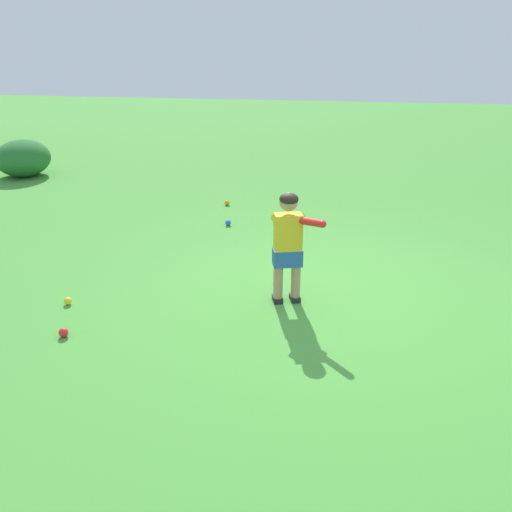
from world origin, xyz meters
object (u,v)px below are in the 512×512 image
Objects in this scene: play_ball_far_right at (228,223)px; play_ball_center_lawn at (68,301)px; child_batter at (289,238)px; play_ball_near_batter at (227,203)px; play_ball_far_left at (293,248)px; play_ball_midfield at (64,333)px.

play_ball_far_right reaches higher than play_ball_center_lawn.
child_batter is at bearing -77.11° from play_ball_center_lawn.
child_batter reaches higher than play_ball_far_right.
play_ball_far_left reaches higher than play_ball_near_batter.
play_ball_far_left is 1.04× the size of play_ball_midfield.
play_ball_midfield is at bearing 120.50° from child_batter.
child_batter reaches higher than play_ball_near_batter.
play_ball_center_lawn is at bearing 133.65° from play_ball_far_left.
play_ball_near_batter is 0.98× the size of play_ball_far_right.
play_ball_near_batter is 2.21m from play_ball_far_left.
play_ball_near_batter is 4.24m from play_ball_midfield.
child_batter is 14.53× the size of play_ball_center_lawn.
play_ball_far_left reaches higher than play_ball_far_right.
play_ball_near_batter is 1.05× the size of play_ball_center_lawn.
play_ball_midfield reaches higher than play_ball_center_lawn.
play_ball_center_lawn is (-3.65, 0.66, -0.00)m from play_ball_near_batter.
play_ball_near_batter is at bearing -5.13° from play_ball_midfield.
play_ball_near_batter reaches higher than play_ball_center_lawn.
play_ball_center_lawn is 2.66m from play_ball_far_left.
play_ball_far_right reaches higher than play_ball_near_batter.
play_ball_far_right is (-0.98, -0.26, 0.00)m from play_ball_near_batter.
play_ball_far_left is (1.84, -1.92, 0.01)m from play_ball_center_lawn.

